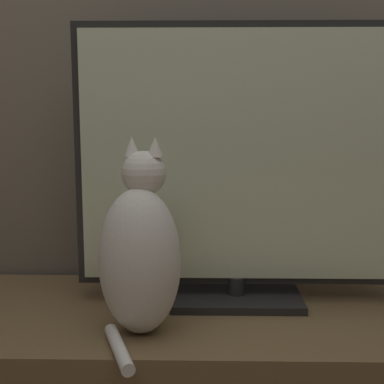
# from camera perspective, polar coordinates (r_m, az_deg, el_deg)

# --- Properties ---
(wall_back) EXTENTS (4.80, 0.05, 2.60)m
(wall_back) POSITION_cam_1_polar(r_m,az_deg,el_deg) (1.64, -2.01, 18.01)
(wall_back) COLOR #756B5B
(wall_back) RESTS_ON ground_plane
(tv) EXTENTS (0.83, 0.20, 0.72)m
(tv) POSITION_cam_1_polar(r_m,az_deg,el_deg) (1.37, 4.92, 2.68)
(tv) COLOR black
(tv) RESTS_ON tv_stand
(cat) EXTENTS (0.22, 0.32, 0.44)m
(cat) POSITION_cam_1_polar(r_m,az_deg,el_deg) (1.21, -5.50, -6.62)
(cat) COLOR silver
(cat) RESTS_ON tv_stand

